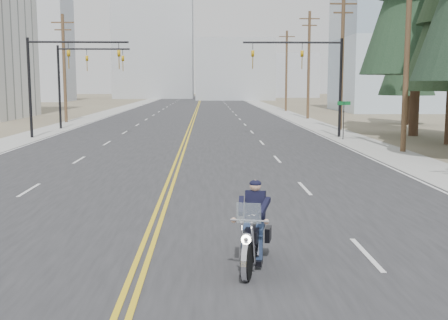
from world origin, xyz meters
TOP-DOWN VIEW (x-y plane):
  - road at (0.00, 70.00)m, footprint 20.00×200.00m
  - sidewalk_left at (-11.50, 70.00)m, footprint 3.00×200.00m
  - sidewalk_right at (11.50, 70.00)m, footprint 3.00×200.00m
  - traffic_mast_left at (-8.98, 32.00)m, footprint 7.10×0.26m
  - traffic_mast_right at (8.98, 32.00)m, footprint 7.10×0.26m
  - traffic_mast_far at (-9.31, 40.00)m, footprint 6.10×0.26m
  - street_sign at (10.80, 30.00)m, footprint 0.90×0.06m
  - utility_pole_b at (12.50, 23.00)m, footprint 2.20×0.30m
  - utility_pole_c at (12.50, 38.00)m, footprint 2.20×0.30m
  - utility_pole_d at (12.50, 53.00)m, footprint 2.20×0.30m
  - utility_pole_e at (12.50, 70.00)m, footprint 2.20×0.30m
  - utility_pole_left at (-12.50, 48.00)m, footprint 2.20×0.30m
  - glass_building at (32.00, 70.00)m, footprint 24.00×16.00m
  - haze_bldg_a at (-35.00, 115.00)m, footprint 14.00×12.00m
  - haze_bldg_b at (8.00, 125.00)m, footprint 18.00×14.00m
  - haze_bldg_c at (40.00, 110.00)m, footprint 16.00×12.00m
  - haze_bldg_d at (-12.00, 140.00)m, footprint 20.00×15.00m
  - haze_bldg_e at (25.00, 150.00)m, footprint 14.00×14.00m
  - motorcyclist at (2.37, 3.27)m, footprint 1.49×2.49m
  - conifer_far at (20.05, 43.94)m, footprint 5.13×5.13m

SIDE VIEW (x-z plane):
  - road at x=0.00m, z-range 0.00..0.01m
  - sidewalk_left at x=-11.50m, z-range 0.00..0.01m
  - sidewalk_right at x=11.50m, z-range 0.00..0.01m
  - motorcyclist at x=2.37m, z-range 0.00..1.81m
  - street_sign at x=10.80m, z-range 0.49..3.12m
  - traffic_mast_far at x=-9.31m, z-range 1.37..8.37m
  - traffic_mast_left at x=-8.98m, z-range 1.44..8.44m
  - traffic_mast_right at x=8.98m, z-range 1.44..8.44m
  - utility_pole_left at x=-12.50m, z-range 0.23..10.73m
  - utility_pole_c at x=12.50m, z-range 0.23..11.23m
  - utility_pole_e at x=12.50m, z-range 0.23..11.23m
  - utility_pole_b at x=12.50m, z-range 0.23..11.73m
  - utility_pole_d at x=12.50m, z-range 0.23..11.73m
  - haze_bldg_e at x=25.00m, z-range 0.00..12.00m
  - haze_bldg_b at x=8.00m, z-range 0.00..14.00m
  - conifer_far at x=20.05m, z-range 1.01..14.76m
  - haze_bldg_c at x=40.00m, z-range 0.00..18.00m
  - glass_building at x=32.00m, z-range 0.00..20.00m
  - haze_bldg_a at x=-35.00m, z-range 0.00..22.00m
  - haze_bldg_d at x=-12.00m, z-range 0.00..26.00m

